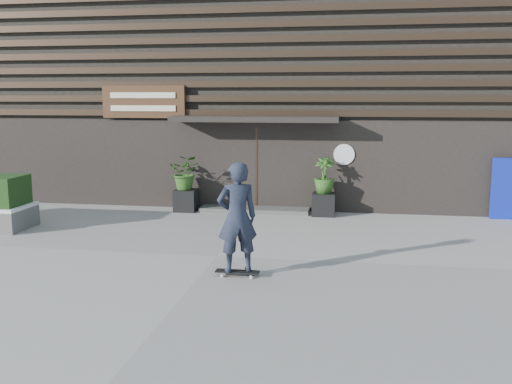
# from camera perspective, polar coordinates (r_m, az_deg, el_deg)

# --- Properties ---
(ground) EXTENTS (80.00, 80.00, 0.00)m
(ground) POSITION_cam_1_polar(r_m,az_deg,el_deg) (11.47, -3.92, -6.39)
(ground) COLOR #A29F9A
(ground) RESTS_ON ground
(entrance_step) EXTENTS (3.00, 0.80, 0.12)m
(entrance_step) POSITION_cam_1_polar(r_m,az_deg,el_deg) (15.85, -0.12, -1.75)
(entrance_step) COLOR #494946
(entrance_step) RESTS_ON ground
(planter_pot_left) EXTENTS (0.60, 0.60, 0.60)m
(planter_pot_left) POSITION_cam_1_polar(r_m,az_deg,el_deg) (16.03, -6.95, -0.82)
(planter_pot_left) COLOR black
(planter_pot_left) RESTS_ON ground
(bamboo_left) EXTENTS (0.86, 0.75, 0.96)m
(bamboo_left) POSITION_cam_1_polar(r_m,az_deg,el_deg) (15.91, -7.00, 1.95)
(bamboo_left) COLOR #2D591E
(bamboo_left) RESTS_ON planter_pot_left
(planter_pot_right) EXTENTS (0.60, 0.60, 0.60)m
(planter_pot_right) POSITION_cam_1_polar(r_m,az_deg,el_deg) (15.41, 6.75, -1.22)
(planter_pot_right) COLOR black
(planter_pot_right) RESTS_ON ground
(bamboo_right) EXTENTS (0.54, 0.54, 0.96)m
(bamboo_right) POSITION_cam_1_polar(r_m,az_deg,el_deg) (15.29, 6.80, 1.65)
(bamboo_right) COLOR #2D591E
(bamboo_right) RESTS_ON planter_pot_right
(building) EXTENTS (18.00, 11.00, 8.00)m
(building) POSITION_cam_1_polar(r_m,az_deg,el_deg) (20.88, 2.35, 11.74)
(building) COLOR black
(building) RESTS_ON ground
(skateboarder) EXTENTS (0.83, 0.70, 2.03)m
(skateboarder) POSITION_cam_1_polar(r_m,az_deg,el_deg) (9.94, -1.89, -2.55)
(skateboarder) COLOR black
(skateboarder) RESTS_ON ground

